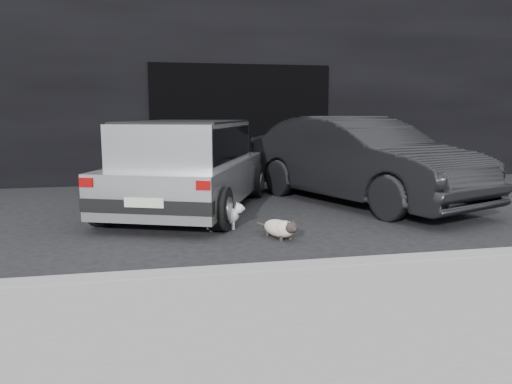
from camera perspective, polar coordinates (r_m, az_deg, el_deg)
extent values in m
plane|color=black|center=(7.26, -3.89, -3.31)|extent=(80.00, 80.00, 0.00)
cube|color=black|center=(13.21, -3.28, 13.17)|extent=(34.00, 4.00, 5.00)
cube|color=black|center=(11.19, -1.69, 7.77)|extent=(4.00, 0.10, 2.60)
cube|color=gray|center=(5.07, 11.71, -8.28)|extent=(18.00, 0.25, 0.12)
cube|color=gray|center=(4.06, 18.61, -13.09)|extent=(18.00, 2.20, 0.11)
cube|color=#B5B7BA|center=(8.10, -7.51, 1.39)|extent=(3.00, 4.20, 0.61)
cube|color=#B5B7BA|center=(7.85, -8.03, 5.62)|extent=(2.34, 2.94, 0.61)
cube|color=black|center=(7.85, -8.03, 5.62)|extent=(2.32, 2.85, 0.49)
cube|color=black|center=(6.39, -12.40, -1.61)|extent=(1.67, 0.78, 0.18)
cube|color=black|center=(9.88, -4.33, 2.30)|extent=(1.67, 0.78, 0.18)
cube|color=silver|center=(6.30, -12.70, -1.22)|extent=(0.48, 0.20, 0.12)
cube|color=#8C0707|center=(6.59, -18.86, 1.05)|extent=(0.18, 0.09, 0.12)
cube|color=#8C0707|center=(6.02, -6.07, 0.76)|extent=(0.18, 0.09, 0.12)
cube|color=black|center=(7.84, -8.08, 7.95)|extent=(2.25, 2.70, 0.03)
cylinder|color=black|center=(7.17, -17.16, -1.44)|extent=(0.42, 0.63, 0.59)
cylinder|color=slate|center=(7.23, -18.00, -1.41)|extent=(0.14, 0.31, 0.32)
cylinder|color=black|center=(6.59, -4.05, -1.96)|extent=(0.42, 0.63, 0.59)
cylinder|color=slate|center=(6.57, -3.05, -2.00)|extent=(0.14, 0.31, 0.32)
cylinder|color=black|center=(9.63, -9.91, 1.43)|extent=(0.42, 0.63, 0.59)
cylinder|color=slate|center=(9.67, -10.57, 1.44)|extent=(0.14, 0.31, 0.32)
cylinder|color=black|center=(9.21, -0.05, 1.22)|extent=(0.42, 0.63, 0.59)
cylinder|color=slate|center=(9.19, 0.68, 1.20)|extent=(0.14, 0.31, 0.32)
imported|color=black|center=(8.75, 11.75, 3.59)|extent=(3.16, 4.80, 1.49)
ellipsoid|color=beige|center=(6.28, 2.63, -4.17)|extent=(0.43, 0.60, 0.21)
ellipsoid|color=beige|center=(6.17, 3.32, -4.19)|extent=(0.30, 0.30, 0.20)
ellipsoid|color=black|center=(6.05, 4.08, -4.12)|extent=(0.19, 0.18, 0.14)
sphere|color=black|center=(6.00, 4.42, -4.30)|extent=(0.06, 0.06, 0.06)
cone|color=black|center=(6.07, 4.31, -3.45)|extent=(0.07, 0.08, 0.07)
cone|color=black|center=(6.02, 3.70, -3.54)|extent=(0.07, 0.08, 0.07)
cylinder|color=black|center=(6.21, 3.96, -5.13)|extent=(0.04, 0.04, 0.07)
cylinder|color=black|center=(6.14, 2.92, -5.29)|extent=(0.04, 0.04, 0.07)
cylinder|color=black|center=(6.47, 2.34, -4.54)|extent=(0.04, 0.04, 0.07)
cylinder|color=black|center=(6.39, 1.32, -4.69)|extent=(0.04, 0.04, 0.07)
cylinder|color=black|center=(6.53, 1.19, -3.97)|extent=(0.22, 0.25, 0.09)
ellipsoid|color=silver|center=(6.70, -4.08, -2.91)|extent=(0.56, 0.36, 0.22)
ellipsoid|color=silver|center=(6.74, -3.04, -2.62)|extent=(0.27, 0.27, 0.19)
ellipsoid|color=silver|center=(6.77, -1.97, -1.89)|extent=(0.16, 0.17, 0.13)
sphere|color=silver|center=(6.80, -1.51, -1.92)|extent=(0.06, 0.06, 0.06)
cone|color=silver|center=(6.79, -2.21, -1.34)|extent=(0.07, 0.06, 0.07)
cone|color=silver|center=(6.72, -1.98, -1.45)|extent=(0.07, 0.06, 0.07)
cylinder|color=silver|center=(6.83, -3.04, -3.53)|extent=(0.04, 0.04, 0.13)
cylinder|color=silver|center=(6.72, -2.65, -3.75)|extent=(0.04, 0.04, 0.13)
cylinder|color=silver|center=(6.74, -5.50, -3.74)|extent=(0.04, 0.04, 0.13)
cylinder|color=silver|center=(6.61, -5.14, -3.98)|extent=(0.04, 0.04, 0.13)
cylinder|color=silver|center=(6.63, -6.40, -3.52)|extent=(0.26, 0.18, 0.09)
ellipsoid|color=gray|center=(6.64, -4.79, -2.81)|extent=(0.21, 0.18, 0.09)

